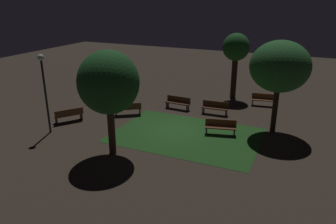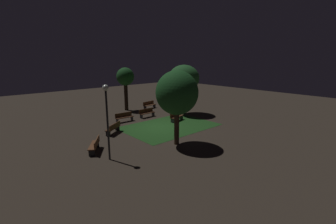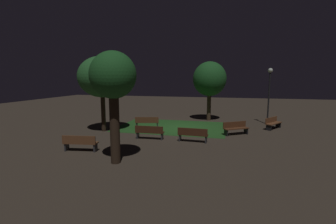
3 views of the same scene
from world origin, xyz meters
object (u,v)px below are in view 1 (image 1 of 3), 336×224
at_px(bench_path_side, 221,127).
at_px(tree_tall_center, 280,67).
at_px(bench_by_lamp, 128,108).
at_px(tree_back_left, 109,83).
at_px(lamp_post_path_center, 44,81).
at_px(tree_left_canopy, 236,49).
at_px(bench_front_left, 69,115).
at_px(bench_near_trees, 178,102).
at_px(bench_back_row, 264,99).
at_px(bench_front_right, 215,107).

distance_m(bench_path_side, tree_tall_center, 4.71).
relative_size(bench_by_lamp, tree_back_left, 0.33).
height_order(bench_path_side, lamp_post_path_center, lamp_post_path_center).
bearing_deg(tree_left_canopy, bench_front_left, 48.82).
bearing_deg(bench_near_trees, tree_back_left, 87.25).
height_order(bench_path_side, tree_left_canopy, tree_left_canopy).
bearing_deg(tree_left_canopy, bench_by_lamp, 51.46).
distance_m(bench_back_row, tree_back_left, 12.94).
height_order(tree_tall_center, lamp_post_path_center, tree_tall_center).
relative_size(bench_front_right, lamp_post_path_center, 0.39).
height_order(bench_back_row, tree_left_canopy, tree_left_canopy).
bearing_deg(bench_path_side, tree_tall_center, -147.69).
bearing_deg(tree_back_left, tree_tall_center, -138.18).
height_order(bench_front_right, tree_back_left, tree_back_left).
height_order(bench_path_side, tree_back_left, tree_back_left).
bearing_deg(tree_tall_center, bench_path_side, 32.31).
bearing_deg(tree_tall_center, tree_left_canopy, -56.64).
relative_size(bench_front_right, tree_left_canopy, 0.36).
bearing_deg(bench_front_left, tree_left_canopy, -131.18).
bearing_deg(bench_near_trees, tree_left_canopy, -124.16).
distance_m(bench_front_right, tree_left_canopy, 5.46).
height_order(bench_path_side, bench_back_row, same).
xyz_separation_m(tree_tall_center, tree_left_canopy, (3.80, -5.78, -0.09)).
bearing_deg(bench_path_side, tree_left_canopy, -81.85).
bearing_deg(bench_near_trees, bench_by_lamp, 45.21).
bearing_deg(lamp_post_path_center, bench_front_left, -86.73).
distance_m(bench_path_side, lamp_post_path_center, 10.41).
distance_m(bench_front_left, bench_path_side, 9.62).
relative_size(bench_back_row, tree_back_left, 0.35).
bearing_deg(tree_left_canopy, tree_back_left, 74.76).
relative_size(tree_back_left, tree_left_canopy, 1.06).
bearing_deg(tree_tall_center, bench_back_row, -75.37).
bearing_deg(tree_tall_center, tree_back_left, 41.82).
relative_size(bench_back_row, tree_left_canopy, 0.37).
bearing_deg(tree_back_left, bench_path_side, -133.38).
bearing_deg(bench_front_left, tree_back_left, 152.46).
distance_m(bench_front_left, tree_back_left, 6.53).
bearing_deg(bench_back_row, bench_path_side, 76.81).
bearing_deg(bench_by_lamp, bench_front_right, -153.97).
bearing_deg(lamp_post_path_center, bench_front_right, -138.89).
relative_size(bench_near_trees, tree_back_left, 0.34).
xyz_separation_m(tree_left_canopy, lamp_post_path_center, (8.23, 11.33, -0.68)).
bearing_deg(tree_tall_center, bench_front_left, 17.15).
distance_m(bench_by_lamp, tree_back_left, 6.54).
xyz_separation_m(bench_front_left, tree_back_left, (-5.02, 2.62, 3.25)).
xyz_separation_m(bench_by_lamp, tree_back_left, (-2.20, 5.22, 3.25)).
height_order(bench_back_row, tree_tall_center, tree_tall_center).
distance_m(bench_back_row, tree_left_canopy, 4.36).
bearing_deg(tree_back_left, bench_front_left, -27.54).
distance_m(bench_near_trees, bench_by_lamp, 3.66).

